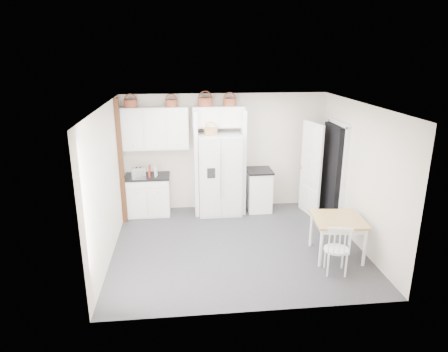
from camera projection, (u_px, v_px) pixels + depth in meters
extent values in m
plane|color=#2D2D34|center=(236.00, 245.00, 7.46)|extent=(4.50, 4.50, 0.00)
plane|color=white|center=(238.00, 105.00, 6.68)|extent=(4.50, 4.50, 0.00)
plane|color=beige|center=(225.00, 152.00, 8.97)|extent=(4.50, 0.00, 4.50)
plane|color=beige|center=(107.00, 183.00, 6.84)|extent=(0.00, 4.00, 4.00)
plane|color=beige|center=(358.00, 175.00, 7.30)|extent=(0.00, 4.00, 4.00)
cube|color=silver|center=(220.00, 174.00, 8.75)|extent=(0.92, 0.74, 1.79)
cube|color=white|center=(148.00, 196.00, 8.77)|extent=(0.92, 0.58, 0.85)
cube|color=white|center=(259.00, 191.00, 9.02)|extent=(0.52, 0.62, 0.91)
cube|color=olive|center=(337.00, 237.00, 6.99)|extent=(0.93, 0.93, 0.71)
cube|color=white|center=(336.00, 249.00, 6.43)|extent=(0.47, 0.44, 0.83)
cube|color=black|center=(147.00, 176.00, 8.64)|extent=(0.96, 0.62, 0.04)
cube|color=black|center=(259.00, 171.00, 8.87)|extent=(0.56, 0.66, 0.04)
cube|color=silver|center=(139.00, 172.00, 8.53)|extent=(0.32, 0.21, 0.20)
cube|color=maroon|center=(150.00, 171.00, 8.53)|extent=(0.04, 0.16, 0.25)
cube|color=beige|center=(156.00, 171.00, 8.54)|extent=(0.06, 0.15, 0.22)
cylinder|color=brown|center=(131.00, 104.00, 8.27)|extent=(0.28, 0.28, 0.16)
cylinder|color=brown|center=(171.00, 103.00, 8.35)|extent=(0.26, 0.26, 0.15)
cylinder|color=brown|center=(205.00, 102.00, 8.42)|extent=(0.32, 0.32, 0.18)
cylinder|color=brown|center=(230.00, 102.00, 8.48)|extent=(0.28, 0.28, 0.16)
cylinder|color=#9A6E43|center=(211.00, 131.00, 8.34)|extent=(0.28, 0.28, 0.15)
cube|color=white|center=(155.00, 128.00, 8.48)|extent=(1.40, 0.34, 0.90)
cube|color=white|center=(219.00, 117.00, 8.55)|extent=(1.12, 0.34, 0.45)
cube|color=white|center=(196.00, 163.00, 8.66)|extent=(0.08, 0.60, 2.30)
cube|color=white|center=(242.00, 161.00, 8.77)|extent=(0.08, 0.60, 2.30)
cube|color=#412110|center=(121.00, 162.00, 8.13)|extent=(0.09, 0.09, 2.60)
cube|color=black|center=(333.00, 174.00, 8.33)|extent=(0.18, 0.85, 2.05)
cube|color=white|center=(311.00, 170.00, 8.61)|extent=(0.21, 0.79, 2.05)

